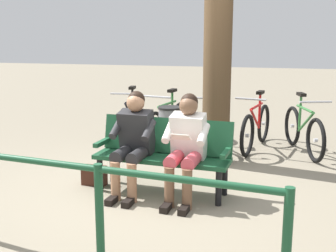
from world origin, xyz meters
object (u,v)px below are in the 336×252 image
object	(u,v)px
litter_bin	(170,133)
bicycle_blue	(168,124)
bicycle_black	(303,131)
tree_trunk	(218,16)
bicycle_red	(131,120)
person_reading	(186,142)
bicycle_silver	(208,126)
bicycle_green	(256,127)
bench	(164,150)
person_companion	(133,138)
handbag	(94,175)

from	to	relation	value
litter_bin	bicycle_blue	world-z (taller)	bicycle_blue
bicycle_black	tree_trunk	bearing A→B (deg)	-73.64
litter_bin	bicycle_red	size ratio (longest dim) A/B	0.48
person_reading	bicycle_black	distance (m)	2.75
bicycle_black	bicycle_silver	world-z (taller)	same
litter_bin	bicycle_blue	size ratio (longest dim) A/B	0.48
litter_bin	bicycle_black	world-z (taller)	bicycle_black
bicycle_red	bicycle_green	bearing A→B (deg)	81.50
tree_trunk	bicycle_green	world-z (taller)	tree_trunk
bicycle_blue	bicycle_red	distance (m)	0.76
bicycle_red	tree_trunk	bearing A→B (deg)	52.53
person_reading	bicycle_green	world-z (taller)	person_reading
bench	person_reading	xyz separation A→B (m)	(-0.31, 0.19, 0.16)
bicycle_red	bicycle_blue	bearing A→B (deg)	68.22
bicycle_red	bicycle_black	bearing A→B (deg)	80.67
person_companion	bicycle_silver	bearing A→B (deg)	-98.17
bicycle_red	person_companion	bearing A→B (deg)	13.65
bicycle_green	handbag	bearing A→B (deg)	-27.71
person_reading	handbag	distance (m)	1.33
bicycle_black	bicycle_red	bearing A→B (deg)	-110.52
person_reading	handbag	bearing A→B (deg)	-3.95
person_reading	bicycle_silver	world-z (taller)	person_reading
person_reading	handbag	xyz separation A→B (m)	(1.20, -0.16, -0.54)
bench	handbag	xyz separation A→B (m)	(0.89, 0.02, -0.39)
litter_bin	bicycle_blue	xyz separation A→B (m)	(0.25, -0.84, -0.04)
bench	bicycle_blue	xyz separation A→B (m)	(0.51, -2.12, -0.15)
bench	bicycle_silver	bearing A→B (deg)	-90.52
handbag	bicycle_black	world-z (taller)	bicycle_black
bench	tree_trunk	size ratio (longest dim) A/B	0.39
bench	person_reading	size ratio (longest dim) A/B	1.36
bench	bicycle_blue	world-z (taller)	bicycle_blue
handbag	bicycle_blue	bearing A→B (deg)	-100.30
person_reading	litter_bin	bearing A→B (deg)	-65.11
bench	litter_bin	size ratio (longest dim) A/B	2.03
bicycle_black	bicycle_red	world-z (taller)	same
tree_trunk	bicycle_blue	size ratio (longest dim) A/B	2.52
litter_bin	bicycle_blue	distance (m)	0.88
bicycle_green	bicycle_blue	size ratio (longest dim) A/B	1.00
bench	handbag	world-z (taller)	bench
bicycle_green	bicycle_silver	distance (m)	0.78
person_reading	bicycle_blue	size ratio (longest dim) A/B	0.72
bench	tree_trunk	bearing A→B (deg)	-103.83
handbag	bench	bearing A→B (deg)	-178.64
litter_bin	tree_trunk	bearing A→B (deg)	-176.27
bench	bicycle_green	size ratio (longest dim) A/B	0.98
bench	bicycle_black	distance (m)	2.76
bicycle_blue	person_reading	bearing A→B (deg)	29.52
person_companion	tree_trunk	xyz separation A→B (m)	(-0.75, -1.47, 1.43)
litter_bin	bicycle_green	world-z (taller)	bicycle_green
tree_trunk	bicycle_black	xyz separation A→B (m)	(-1.26, -0.85, -1.73)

